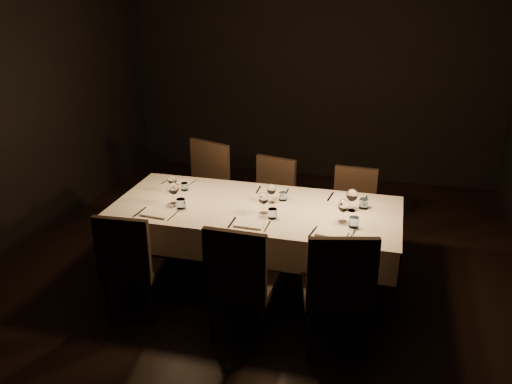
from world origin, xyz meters
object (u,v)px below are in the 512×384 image
(chair_near_left, at_px, (130,260))
(chair_far_right, at_px, (353,208))
(chair_near_center, at_px, (240,278))
(chair_near_right, at_px, (338,287))
(chair_far_center, at_px, (271,198))
(dining_table, at_px, (256,214))
(chair_far_left, at_px, (203,187))

(chair_near_left, height_order, chair_far_right, chair_near_left)
(chair_near_center, distance_m, chair_far_right, 1.79)
(chair_near_center, distance_m, chair_near_right, 0.73)
(chair_near_left, relative_size, chair_far_center, 1.03)
(dining_table, relative_size, chair_near_right, 2.46)
(chair_far_left, relative_size, chair_far_right, 1.17)
(dining_table, xyz_separation_m, chair_near_right, (0.83, -0.82, -0.13))
(chair_near_right, bearing_deg, chair_far_center, -75.74)
(chair_near_left, bearing_deg, chair_near_right, 175.29)
(chair_near_right, relative_size, chair_far_center, 1.12)
(chair_far_center, bearing_deg, chair_near_center, -70.99)
(chair_near_left, distance_m, chair_near_center, 0.96)
(dining_table, xyz_separation_m, chair_far_left, (-0.79, 0.78, -0.12))
(chair_near_left, bearing_deg, dining_table, -140.98)
(chair_far_right, bearing_deg, chair_near_right, -85.60)
(chair_far_right, bearing_deg, chair_near_center, -109.70)
(chair_far_right, bearing_deg, chair_near_left, -133.23)
(chair_far_center, height_order, chair_far_right, chair_far_center)
(dining_table, bearing_deg, chair_far_center, 93.66)
(chair_near_right, xyz_separation_m, chair_far_right, (-0.04, 1.62, -0.06))
(chair_near_center, xyz_separation_m, chair_far_right, (0.69, 1.65, -0.05))
(chair_near_left, height_order, chair_far_left, chair_far_left)
(chair_near_center, bearing_deg, chair_far_right, -110.52)
(chair_near_left, bearing_deg, chair_far_left, -95.63)
(chair_near_center, height_order, chair_far_right, chair_near_center)
(chair_far_left, xyz_separation_m, chair_far_right, (1.58, 0.02, -0.07))
(chair_near_left, distance_m, chair_far_right, 2.28)
(chair_near_center, relative_size, chair_far_center, 1.08)
(chair_far_left, bearing_deg, chair_near_center, -41.38)
(chair_far_center, bearing_deg, chair_far_left, -162.90)
(chair_near_center, xyz_separation_m, chair_far_center, (-0.15, 1.68, -0.04))
(dining_table, height_order, chair_near_right, chair_near_right)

